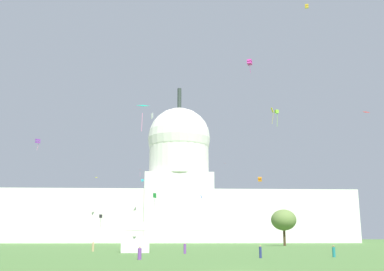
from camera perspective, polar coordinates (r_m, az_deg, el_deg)
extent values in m
cube|color=silver|center=(200.36, -12.57, -9.88)|extent=(74.53, 22.67, 21.79)
cube|color=silver|center=(202.04, 9.11, -10.04)|extent=(74.53, 22.67, 21.79)
cube|color=silver|center=(197.89, -1.68, -9.15)|extent=(28.50, 24.94, 28.62)
cylinder|color=silver|center=(200.49, -1.64, -2.71)|extent=(26.11, 26.11, 16.46)
sphere|color=silver|center=(202.06, -1.62, -0.40)|extent=(27.56, 27.56, 27.56)
cylinder|color=#2D3833|center=(206.76, -1.59, 4.64)|extent=(1.80, 1.80, 9.61)
cube|color=white|center=(79.15, -7.08, -13.40)|extent=(4.78, 4.94, 2.63)
pyramid|color=white|center=(79.17, -7.01, -10.95)|extent=(5.02, 5.19, 2.07)
cylinder|color=#42301E|center=(137.61, 11.50, -12.24)|extent=(0.71, 0.71, 5.52)
ellipsoid|color=olive|center=(137.69, 11.41, -10.33)|extent=(7.81, 7.24, 6.07)
cylinder|color=#1E757A|center=(63.57, 17.35, -13.79)|extent=(0.53, 0.53, 1.27)
sphere|color=#A37556|center=(63.55, 17.30, -13.11)|extent=(0.33, 0.33, 0.25)
cylinder|color=#703D93|center=(73.25, -0.91, -14.02)|extent=(0.41, 0.41, 1.48)
sphere|color=beige|center=(73.24, -0.90, -13.35)|extent=(0.24, 0.24, 0.24)
cylinder|color=tan|center=(85.82, -12.30, -13.53)|extent=(0.60, 0.60, 1.45)
sphere|color=tan|center=(85.80, -12.27, -12.96)|extent=(0.36, 0.36, 0.26)
cylinder|color=#703D93|center=(54.73, -6.59, -14.54)|extent=(0.47, 0.47, 1.30)
sphere|color=beige|center=(54.70, -6.57, -13.73)|extent=(0.25, 0.25, 0.24)
cylinder|color=navy|center=(59.02, 8.56, -14.30)|extent=(0.40, 0.40, 1.36)
sphere|color=tan|center=(59.00, 8.54, -13.52)|extent=(0.29, 0.29, 0.24)
cube|color=purple|center=(120.32, -18.78, -0.80)|extent=(1.43, 1.45, 0.65)
cube|color=purple|center=(120.44, -18.76, -0.52)|extent=(1.43, 1.45, 0.65)
cylinder|color=pink|center=(120.07, -18.77, -1.34)|extent=(0.35, 0.25, 1.88)
cube|color=yellow|center=(120.77, 10.02, 3.15)|extent=(0.58, 0.72, 1.41)
cylinder|color=yellow|center=(120.22, 10.09, 2.16)|extent=(0.45, 0.50, 2.91)
cube|color=orange|center=(98.27, 8.50, -5.59)|extent=(0.89, 0.95, 0.58)
cube|color=orange|center=(98.33, 8.49, -5.30)|extent=(0.89, 0.95, 0.58)
cube|color=white|center=(104.79, -5.02, 2.48)|extent=(0.51, 0.90, 1.42)
cube|color=green|center=(122.61, -4.70, -7.49)|extent=(0.90, 0.98, 1.38)
cylinder|color=green|center=(122.46, -4.68, -8.33)|extent=(0.21, 0.31, 2.30)
cube|color=#8CD133|center=(114.69, 10.57, 2.87)|extent=(0.96, 0.95, 0.40)
cube|color=#8CD133|center=(114.80, 10.56, 3.06)|extent=(0.96, 0.95, 0.40)
cylinder|color=#8CD133|center=(114.22, 10.63, 1.93)|extent=(0.33, 0.36, 3.48)
cube|color=#D1339E|center=(116.77, 7.23, 8.96)|extent=(1.51, 1.54, 0.70)
cube|color=#D1339E|center=(117.00, 7.22, 9.24)|extent=(1.51, 1.54, 0.70)
cylinder|color=#D1339E|center=(116.28, 7.29, 8.31)|extent=(0.27, 0.38, 2.32)
cube|color=blue|center=(135.40, 1.18, -7.66)|extent=(0.58, 1.14, 0.97)
cylinder|color=purple|center=(135.28, 1.26, -8.32)|extent=(0.13, 0.29, 2.22)
cube|color=#33BCDB|center=(147.26, -6.22, -5.69)|extent=(0.85, 0.84, 0.36)
cube|color=#33BCDB|center=(147.31, -6.22, -5.52)|extent=(0.85, 0.84, 0.36)
pyramid|color=pink|center=(176.86, -6.34, -4.41)|extent=(1.33, 1.45, 0.16)
cylinder|color=pink|center=(176.91, -6.53, -4.87)|extent=(0.08, 0.19, 1.73)
pyramid|color=red|center=(112.05, 20.83, 2.56)|extent=(1.71, 1.06, 0.18)
cube|color=black|center=(154.25, -11.37, -9.88)|extent=(0.99, 0.71, 1.22)
cylinder|color=black|center=(154.17, -11.41, -10.74)|extent=(0.14, 0.32, 3.45)
cube|color=gold|center=(100.02, 14.18, 15.32)|extent=(0.86, 0.89, 0.42)
cube|color=gold|center=(100.23, 14.17, 15.55)|extent=(0.86, 0.89, 0.42)
pyramid|color=teal|center=(74.30, -6.18, 3.43)|extent=(1.72, 0.74, 0.18)
cylinder|color=pink|center=(73.42, -6.29, 1.67)|extent=(0.11, 0.52, 3.16)
pyramid|color=purple|center=(162.28, 4.33, -3.60)|extent=(1.26, 1.39, 0.14)
pyramid|color=yellow|center=(179.98, -12.10, -5.34)|extent=(1.31, 1.37, 0.25)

